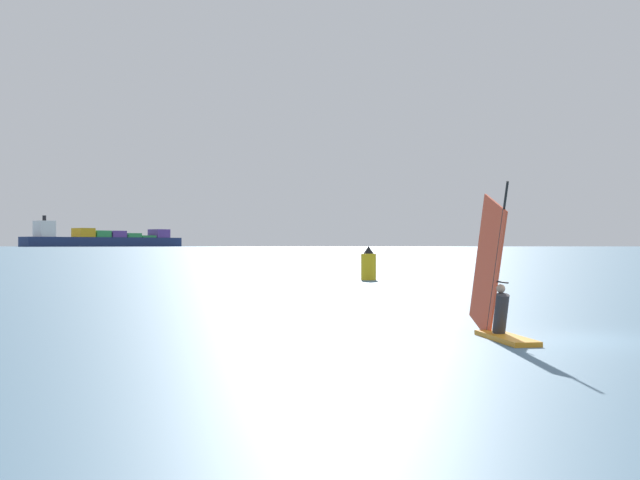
% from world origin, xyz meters
% --- Properties ---
extents(ground_plane, '(4000.00, 4000.00, 0.00)m').
position_xyz_m(ground_plane, '(0.00, 0.00, 0.00)').
color(ground_plane, '#476B84').
extents(windsurfer, '(0.90, 3.91, 4.00)m').
position_xyz_m(windsurfer, '(-2.00, 0.54, 0.97)').
color(windsurfer, orange).
rests_on(windsurfer, ground_plane).
extents(cargo_ship, '(162.67, 153.53, 34.55)m').
position_xyz_m(cargo_ship, '(-210.55, 891.74, 8.87)').
color(cargo_ship, navy).
rests_on(cargo_ship, ground_plane).
extents(distant_headland, '(1044.64, 650.28, 46.78)m').
position_xyz_m(distant_headland, '(66.38, 1791.78, 23.39)').
color(distant_headland, '#756B56').
rests_on(distant_headland, ground_plane).
extents(channel_buoy, '(0.99, 0.99, 2.23)m').
position_xyz_m(channel_buoy, '(-1.50, 31.55, 1.00)').
color(channel_buoy, yellow).
rests_on(channel_buoy, ground_plane).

